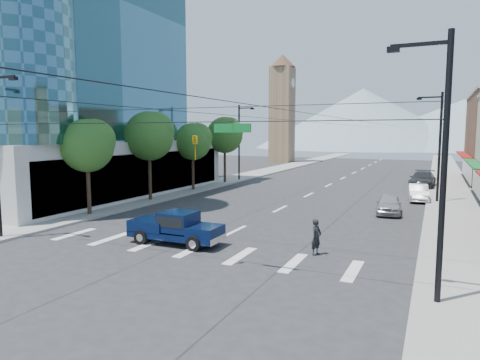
% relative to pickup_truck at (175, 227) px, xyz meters
% --- Properties ---
extents(ground, '(160.00, 160.00, 0.00)m').
position_rel_pickup_truck_xyz_m(ground, '(1.61, -2.15, -0.89)').
color(ground, '#28282B').
rests_on(ground, ground).
extents(sidewalk_left, '(4.00, 120.00, 0.15)m').
position_rel_pickup_truck_xyz_m(sidewalk_left, '(-10.39, 37.85, -0.81)').
color(sidewalk_left, gray).
rests_on(sidewalk_left, ground).
extents(sidewalk_right, '(4.00, 120.00, 0.15)m').
position_rel_pickup_truck_xyz_m(sidewalk_right, '(13.61, 37.85, -0.81)').
color(sidewalk_right, gray).
rests_on(sidewalk_right, ground).
extents(office_tower, '(29.50, 27.00, 30.00)m').
position_rel_pickup_truck_xyz_m(office_tower, '(-24.65, 11.70, 13.57)').
color(office_tower, '#B7B7B2').
rests_on(office_tower, ground).
extents(clock_tower, '(4.80, 4.80, 20.40)m').
position_rel_pickup_truck_xyz_m(clock_tower, '(-14.89, 59.85, 9.75)').
color(clock_tower, '#8C6B4C').
rests_on(clock_tower, ground).
extents(mountain_left, '(80.00, 80.00, 22.00)m').
position_rel_pickup_truck_xyz_m(mountain_left, '(-13.39, 147.85, 10.11)').
color(mountain_left, gray).
rests_on(mountain_left, ground).
extents(mountain_right, '(90.00, 90.00, 18.00)m').
position_rel_pickup_truck_xyz_m(mountain_right, '(21.61, 157.85, 8.11)').
color(mountain_right, gray).
rests_on(mountain_right, ground).
extents(tree_near, '(3.65, 3.64, 6.71)m').
position_rel_pickup_truck_xyz_m(tree_near, '(-9.46, 3.94, 4.10)').
color(tree_near, black).
rests_on(tree_near, ground).
extents(tree_midnear, '(4.09, 4.09, 7.52)m').
position_rel_pickup_truck_xyz_m(tree_midnear, '(-9.46, 10.94, 4.70)').
color(tree_midnear, black).
rests_on(tree_midnear, ground).
extents(tree_midfar, '(3.65, 3.64, 6.71)m').
position_rel_pickup_truck_xyz_m(tree_midfar, '(-9.46, 17.94, 4.10)').
color(tree_midfar, black).
rests_on(tree_midfar, ground).
extents(tree_far, '(4.09, 4.09, 7.52)m').
position_rel_pickup_truck_xyz_m(tree_far, '(-9.46, 24.94, 4.70)').
color(tree_far, black).
rests_on(tree_far, ground).
extents(signal_rig, '(21.80, 0.20, 9.00)m').
position_rel_pickup_truck_xyz_m(signal_rig, '(1.80, -3.15, 3.76)').
color(signal_rig, black).
rests_on(signal_rig, ground).
extents(lamp_pole_nw, '(2.00, 0.25, 9.00)m').
position_rel_pickup_truck_xyz_m(lamp_pole_nw, '(-9.06, 27.85, 4.05)').
color(lamp_pole_nw, black).
rests_on(lamp_pole_nw, ground).
extents(lamp_pole_ne, '(2.00, 0.25, 9.00)m').
position_rel_pickup_truck_xyz_m(lamp_pole_ne, '(12.28, 19.85, 4.05)').
color(lamp_pole_ne, black).
rests_on(lamp_pole_ne, ground).
extents(pickup_truck, '(5.06, 2.00, 1.71)m').
position_rel_pickup_truck_xyz_m(pickup_truck, '(0.00, 0.00, 0.00)').
color(pickup_truck, '#08163C').
rests_on(pickup_truck, ground).
extents(pedestrian, '(0.59, 0.72, 1.72)m').
position_rel_pickup_truck_xyz_m(pedestrian, '(7.19, 1.05, -0.03)').
color(pedestrian, black).
rests_on(pedestrian, ground).
extents(parked_car_near, '(1.98, 4.24, 1.40)m').
position_rel_pickup_truck_xyz_m(parked_car_near, '(9.27, 13.29, -0.19)').
color(parked_car_near, '#A4A4A9').
rests_on(parked_car_near, ground).
extents(parked_car_mid, '(1.92, 4.41, 1.41)m').
position_rel_pickup_truck_xyz_m(parked_car_mid, '(10.94, 20.39, -0.18)').
color(parked_car_mid, silver).
rests_on(parked_car_mid, ground).
extents(parked_car_far, '(2.69, 5.99, 1.70)m').
position_rel_pickup_truck_xyz_m(parked_car_far, '(11.01, 30.12, -0.04)').
color(parked_car_far, '#2E2E31').
rests_on(parked_car_far, ground).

